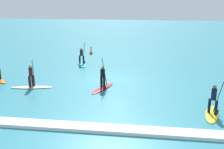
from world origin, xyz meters
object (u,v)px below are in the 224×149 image
Objects in this scene: surfer_on_yellow_board at (213,107)px; surfer_on_white_board at (32,83)px; surfer_on_teal_board at (82,61)px; marker_buoy at (91,53)px; surfer_on_red_board at (103,82)px.

surfer_on_yellow_board is 0.87× the size of surfer_on_white_board.
marker_buoy is at bearing -17.28° from surfer_on_teal_board.
surfer_on_red_board is at bearing -5.35° from surfer_on_white_board.
surfer_on_white_board is at bearing -97.62° from marker_buoy.
surfer_on_red_board is 13.08m from marker_buoy.
surfer_on_teal_board is 1.15× the size of surfer_on_yellow_board.
surfer_on_white_board is 3.17× the size of marker_buoy.
surfer_on_teal_board is 1.00× the size of surfer_on_white_board.
surfer_on_white_board is 5.37m from surfer_on_red_board.
surfer_on_yellow_board is 0.95× the size of surfer_on_red_board.
marker_buoy is (1.75, 13.09, -0.23)m from surfer_on_white_board.
surfer_on_teal_board reaches higher than marker_buoy.
surfer_on_yellow_board is 19.55m from marker_buoy.
surfer_on_teal_board is at bearing 65.41° from surfer_on_white_board.
surfer_on_yellow_board reaches higher than marker_buoy.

